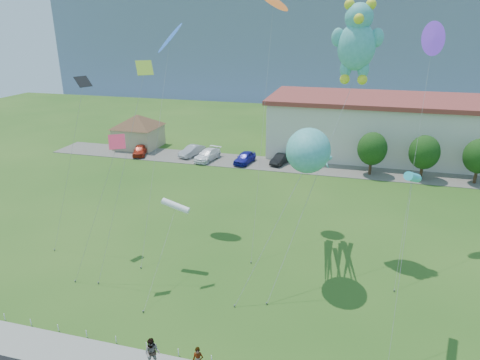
# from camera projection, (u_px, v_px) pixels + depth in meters

# --- Properties ---
(ground) EXTENTS (160.00, 160.00, 0.00)m
(ground) POSITION_uv_depth(u_px,v_px,m) (203.00, 344.00, 25.46)
(ground) COLOR #255217
(ground) RESTS_ON ground
(parking_strip) EXTENTS (70.00, 6.00, 0.06)m
(parking_strip) POSITION_uv_depth(u_px,v_px,m) (292.00, 166.00, 57.15)
(parking_strip) COLOR #59544C
(parking_strip) RESTS_ON ground
(hill_ridge) EXTENTS (160.00, 50.00, 25.00)m
(hill_ridge) POSITION_uv_depth(u_px,v_px,m) (336.00, 42.00, 129.84)
(hill_ridge) COLOR slate
(hill_ridge) RESTS_ON ground
(pavilion) EXTENTS (9.20, 9.20, 5.00)m
(pavilion) POSITION_uv_depth(u_px,v_px,m) (138.00, 128.00, 64.72)
(pavilion) COLOR tan
(pavilion) RESTS_ON ground
(rope_fence) EXTENTS (26.05, 0.05, 0.50)m
(rope_fence) POSITION_uv_depth(u_px,v_px,m) (195.00, 356.00, 24.20)
(rope_fence) COLOR white
(rope_fence) RESTS_ON ground
(tree_near) EXTENTS (3.60, 3.60, 5.47)m
(tree_near) POSITION_uv_depth(u_px,v_px,m) (372.00, 149.00, 52.64)
(tree_near) COLOR #3F2B19
(tree_near) RESTS_ON ground
(tree_mid) EXTENTS (3.60, 3.60, 5.47)m
(tree_mid) POSITION_uv_depth(u_px,v_px,m) (424.00, 152.00, 51.16)
(tree_mid) COLOR #3F2B19
(tree_mid) RESTS_ON ground
(tree_far) EXTENTS (3.60, 3.60, 5.47)m
(tree_far) POSITION_uv_depth(u_px,v_px,m) (480.00, 156.00, 49.69)
(tree_far) COLOR #3F2B19
(tree_far) RESTS_ON ground
(pedestrian_left) EXTENTS (0.64, 0.47, 1.62)m
(pedestrian_left) POSITION_uv_depth(u_px,v_px,m) (198.00, 360.00, 22.96)
(pedestrian_left) COLOR gray
(pedestrian_left) RESTS_ON sidewalk
(pedestrian_right) EXTENTS (0.98, 0.82, 1.81)m
(pedestrian_right) POSITION_uv_depth(u_px,v_px,m) (152.00, 353.00, 23.35)
(pedestrian_right) COLOR gray
(pedestrian_right) RESTS_ON sidewalk
(parked_car_red) EXTENTS (2.89, 4.53, 1.43)m
(parked_car_red) POSITION_uv_depth(u_px,v_px,m) (140.00, 150.00, 61.36)
(parked_car_red) COLOR #B22A15
(parked_car_red) RESTS_ON parking_strip
(parked_car_silver) EXTENTS (2.96, 4.71, 1.47)m
(parked_car_silver) POSITION_uv_depth(u_px,v_px,m) (192.00, 151.00, 60.97)
(parked_car_silver) COLOR #A9AAB0
(parked_car_silver) RESTS_ON parking_strip
(parked_car_white) EXTENTS (2.96, 5.39, 1.48)m
(parked_car_white) POSITION_uv_depth(u_px,v_px,m) (207.00, 155.00, 59.16)
(parked_car_white) COLOR white
(parked_car_white) RESTS_ON parking_strip
(parked_car_blue) EXTENTS (2.51, 4.70, 1.52)m
(parked_car_blue) POSITION_uv_depth(u_px,v_px,m) (245.00, 158.00, 57.81)
(parked_car_blue) COLOR #1C1B95
(parked_car_blue) RESTS_ON parking_strip
(parked_car_black) EXTENTS (2.38, 4.23, 1.32)m
(parked_car_black) POSITION_uv_depth(u_px,v_px,m) (280.00, 159.00, 57.56)
(parked_car_black) COLOR black
(parked_car_black) RESTS_ON parking_strip
(octopus_kite) EXTENTS (5.37, 11.82, 11.30)m
(octopus_kite) POSITION_uv_depth(u_px,v_px,m) (310.00, 155.00, 30.43)
(octopus_kite) COLOR teal
(octopus_kite) RESTS_ON ground
(teddy_bear_kite) EXTENTS (6.20, 11.39, 19.57)m
(teddy_bear_kite) POSITION_uv_depth(u_px,v_px,m) (357.00, 40.00, 31.34)
(teddy_bear_kite) COLOR teal
(teddy_bear_kite) RESTS_ON ground
(small_kite_cyan) EXTENTS (0.78, 5.65, 10.32)m
(small_kite_cyan) POSITION_uv_depth(u_px,v_px,m) (413.00, 179.00, 23.80)
(small_kite_cyan) COLOR #34DAEC
(small_kite_cyan) RESTS_ON ground
(small_kite_blue) EXTENTS (1.80, 10.23, 17.45)m
(small_kite_blue) POSITION_uv_depth(u_px,v_px,m) (169.00, 43.00, 36.18)
(small_kite_blue) COLOR blue
(small_kite_blue) RESTS_ON ground
(small_kite_purple) EXTENTS (2.49, 10.68, 17.54)m
(small_kite_purple) POSITION_uv_depth(u_px,v_px,m) (433.00, 44.00, 33.12)
(small_kite_purple) COLOR purple
(small_kite_purple) RESTS_ON ground
(small_kite_yellow) EXTENTS (3.50, 4.98, 15.50)m
(small_kite_yellow) POSITION_uv_depth(u_px,v_px,m) (138.00, 98.00, 29.54)
(small_kite_yellow) COLOR #B3DE34
(small_kite_yellow) RESTS_ON ground
(small_kite_orange) EXTENTS (1.80, 10.57, 20.39)m
(small_kite_orange) POSITION_uv_depth(u_px,v_px,m) (273.00, 8.00, 36.17)
(small_kite_orange) COLOR orange
(small_kite_orange) RESTS_ON ground
(small_kite_white) EXTENTS (0.50, 7.47, 5.44)m
(small_kite_white) POSITION_uv_depth(u_px,v_px,m) (175.00, 207.00, 32.17)
(small_kite_white) COLOR white
(small_kite_white) RESTS_ON ground
(small_kite_black) EXTENTS (3.45, 3.58, 14.12)m
(small_kite_black) POSITION_uv_depth(u_px,v_px,m) (79.00, 104.00, 33.39)
(small_kite_black) COLOR black
(small_kite_black) RESTS_ON ground
(small_kite_pink) EXTENTS (4.05, 2.80, 10.81)m
(small_kite_pink) POSITION_uv_depth(u_px,v_px,m) (112.00, 158.00, 29.27)
(small_kite_pink) COLOR #EA3450
(small_kite_pink) RESTS_ON ground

